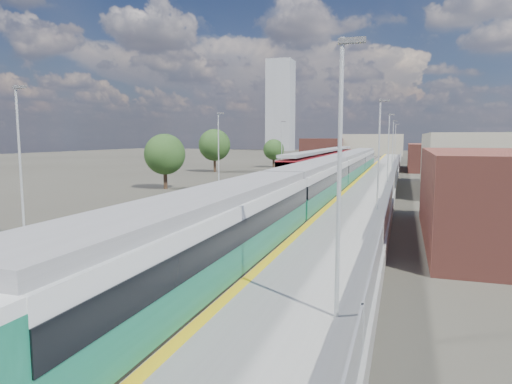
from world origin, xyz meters
The scene contains 12 objects.
ground centered at (0.00, 50.00, 0.00)m, with size 320.00×320.00×0.00m, color #47443A.
ballast_bed centered at (-2.25, 52.50, 0.03)m, with size 10.50×155.00×0.06m, color #565451.
tracks centered at (-1.65, 54.18, 0.11)m, with size 8.96×160.00×0.17m.
platform_right centered at (5.28, 52.49, 0.54)m, with size 4.70×155.00×8.52m.
platform_left centered at (-9.05, 52.49, 0.52)m, with size 4.30×155.00×8.52m.
buildings centered at (-18.12, 138.60, 10.70)m, with size 72.00×185.50×40.00m.
green_train centered at (1.50, 36.14, 2.33)m, with size 3.00×83.54×3.31m.
red_train centered at (-5.50, 73.49, 2.15)m, with size 2.89×58.53×3.64m.
tree_a centered at (-17.98, 36.61, 4.01)m, with size 4.71×4.71×6.38m.
tree_b centered at (-22.75, 62.39, 4.65)m, with size 5.45×5.45×7.39m.
tree_c centered at (-16.52, 77.76, 3.53)m, with size 4.14×4.14×5.61m.
tree_d centered at (23.91, 70.81, 4.29)m, with size 5.03×5.03×6.82m.
Camera 1 is at (8.21, -10.22, 5.96)m, focal length 32.00 mm.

